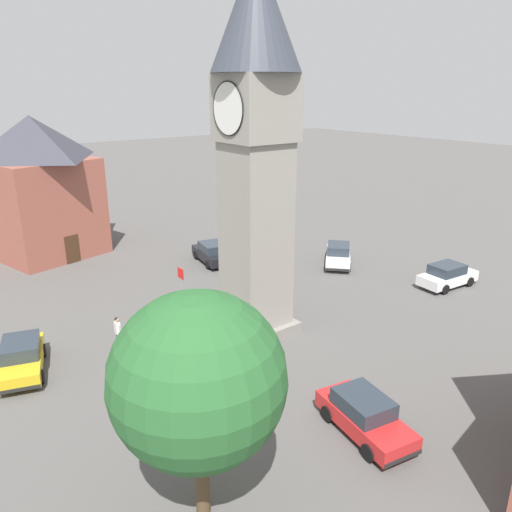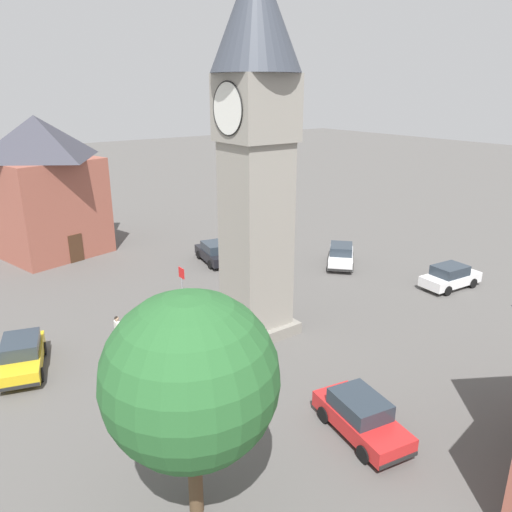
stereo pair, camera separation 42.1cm
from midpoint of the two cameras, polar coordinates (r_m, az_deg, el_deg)
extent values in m
plane|color=#565451|center=(27.12, -0.45, -8.43)|extent=(200.00, 200.00, 0.00)
cube|color=gray|center=(26.99, -0.45, -7.86)|extent=(3.47, 3.47, 0.60)
cube|color=gray|center=(25.16, -0.48, 2.31)|extent=(2.77, 2.77, 9.33)
cube|color=gray|center=(24.15, -0.52, 16.55)|extent=(3.11, 3.11, 3.05)
cone|color=#383D47|center=(24.34, -0.55, 26.22)|extent=(4.19, 4.19, 5.13)
cylinder|color=white|center=(25.13, 2.50, 16.62)|extent=(2.33, 0.04, 2.33)
torus|color=black|center=(25.14, 2.52, 16.62)|extent=(2.39, 0.06, 2.39)
cube|color=black|center=(25.15, 2.58, 17.20)|extent=(0.05, 0.02, 0.65)
cube|color=black|center=(24.89, 3.11, 16.59)|extent=(0.89, 0.02, 0.04)
cylinder|color=white|center=(23.24, -3.78, 16.42)|extent=(2.33, 0.04, 2.33)
torus|color=black|center=(23.23, -3.80, 16.42)|extent=(2.39, 0.06, 2.39)
cube|color=black|center=(37.15, -5.37, 0.14)|extent=(4.34, 2.43, 0.64)
cube|color=#28333D|center=(36.82, -5.32, 0.98)|extent=(2.35, 1.92, 0.64)
cylinder|color=black|center=(38.07, -7.16, 0.10)|extent=(0.67, 0.33, 0.64)
cylinder|color=black|center=(38.59, -4.93, 0.45)|extent=(0.67, 0.33, 0.64)
cylinder|color=black|center=(35.88, -5.82, -1.02)|extent=(0.67, 0.33, 0.64)
cylinder|color=black|center=(36.44, -3.48, -0.64)|extent=(0.67, 0.33, 0.64)
cube|color=black|center=(39.01, -6.45, 0.67)|extent=(0.42, 1.66, 0.16)
cube|color=gold|center=(25.54, -25.58, -10.77)|extent=(4.42, 2.84, 0.64)
cube|color=#28333D|center=(25.40, -25.75, -9.38)|extent=(2.47, 2.11, 0.64)
cylinder|color=black|center=(24.50, -23.81, -12.52)|extent=(0.68, 0.40, 0.64)
cylinder|color=black|center=(24.72, -27.58, -12.82)|extent=(0.68, 0.40, 0.64)
cylinder|color=black|center=(26.66, -23.57, -9.87)|extent=(0.68, 0.40, 0.64)
cylinder|color=black|center=(26.86, -27.01, -10.17)|extent=(0.68, 0.40, 0.64)
cube|color=black|center=(23.90, -25.87, -13.53)|extent=(0.61, 1.63, 0.16)
cube|color=white|center=(36.91, 9.03, -0.14)|extent=(4.05, 4.15, 0.64)
cube|color=#28333D|center=(36.86, 9.08, 0.84)|extent=(2.58, 2.60, 0.64)
cylinder|color=black|center=(35.84, 10.26, -1.25)|extent=(0.60, 0.62, 0.64)
cylinder|color=black|center=(35.84, 7.70, -1.11)|extent=(0.60, 0.62, 0.64)
cylinder|color=black|center=(38.17, 10.24, 0.00)|extent=(0.60, 0.62, 0.64)
cylinder|color=black|center=(38.17, 7.84, 0.12)|extent=(0.60, 0.62, 0.64)
cube|color=black|center=(35.07, 8.97, -1.54)|extent=(1.29, 1.23, 0.16)
cube|color=red|center=(20.00, 11.70, -17.83)|extent=(4.33, 2.38, 0.64)
cube|color=#28333D|center=(19.74, 11.54, -16.16)|extent=(2.34, 1.90, 0.64)
cylinder|color=black|center=(19.89, 15.89, -19.41)|extent=(0.67, 0.33, 0.64)
cylinder|color=black|center=(19.02, 12.10, -21.10)|extent=(0.67, 0.33, 0.64)
cylinder|color=black|center=(21.34, 11.26, -16.08)|extent=(0.67, 0.33, 0.64)
cylinder|color=black|center=(20.53, 7.58, -17.42)|extent=(0.67, 0.33, 0.64)
cube|color=black|center=(18.98, 15.73, -21.34)|extent=(0.40, 1.66, 0.16)
cube|color=white|center=(34.81, 20.70, -2.34)|extent=(2.06, 4.24, 0.64)
cube|color=#28333D|center=(34.49, 20.66, -1.43)|extent=(1.74, 2.23, 0.64)
cylinder|color=black|center=(36.28, 20.86, -1.97)|extent=(0.28, 0.66, 0.64)
cylinder|color=black|center=(35.42, 22.89, -2.72)|extent=(0.28, 0.66, 0.64)
cylinder|color=black|center=(34.43, 18.35, -2.78)|extent=(0.28, 0.66, 0.64)
cylinder|color=black|center=(33.53, 20.42, -3.60)|extent=(0.28, 0.66, 0.64)
cube|color=black|center=(36.44, 22.61, -2.02)|extent=(1.67, 0.27, 0.16)
cylinder|color=#2D3351|center=(26.23, -15.92, -9.21)|extent=(0.13, 0.13, 0.82)
cylinder|color=#2D3351|center=(26.07, -15.79, -9.37)|extent=(0.13, 0.13, 0.82)
cube|color=white|center=(25.83, -16.00, -7.89)|extent=(0.37, 0.24, 0.60)
cylinder|color=white|center=(26.06, -16.16, -7.79)|extent=(0.09, 0.09, 0.60)
cylinder|color=white|center=(25.65, -15.81, -8.19)|extent=(0.09, 0.09, 0.60)
sphere|color=tan|center=(25.64, -16.09, -6.99)|extent=(0.22, 0.22, 0.22)
sphere|color=black|center=(25.63, -16.11, -6.96)|extent=(0.20, 0.20, 0.20)
cylinder|color=brown|center=(16.34, -6.99, -23.34)|extent=(0.44, 0.44, 2.92)
sphere|color=#28602D|center=(14.39, -7.51, -13.73)|extent=(5.05, 5.05, 5.05)
cube|color=#995142|center=(41.81, -23.61, 5.13)|extent=(8.89, 8.51, 7.35)
pyramid|color=#383842|center=(41.04, -24.57, 12.23)|extent=(9.33, 8.94, 3.11)
cube|color=#422819|center=(39.27, -20.52, 0.74)|extent=(0.34, 1.09, 2.10)
cylinder|color=gray|center=(28.77, -8.88, -4.59)|extent=(0.07, 0.07, 2.20)
cube|color=red|center=(28.25, -9.03, -1.98)|extent=(0.60, 0.04, 0.60)
camera|label=1|loc=(0.21, -90.47, -0.16)|focal=35.03mm
camera|label=2|loc=(0.21, 89.53, 0.16)|focal=35.03mm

